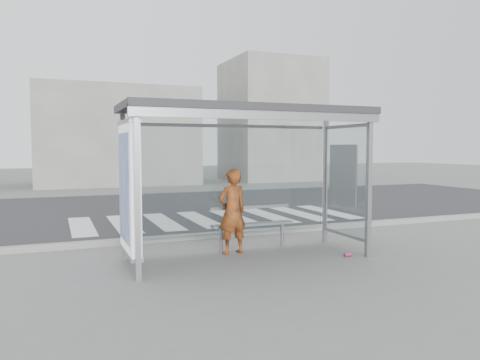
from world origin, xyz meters
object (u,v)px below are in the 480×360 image
Objects in this scene: bus_shelter at (226,144)px; person at (232,211)px; soda_can at (348,255)px; bench at (252,224)px.

bus_shelter reaches higher than person.
person reaches higher than soda_can.
bus_shelter is at bearing 44.57° from person.
bus_shelter is at bearing 163.26° from soda_can.
soda_can is at bearing -40.34° from bench.
soda_can is at bearing -16.74° from bus_shelter.
bus_shelter reaches higher than bench.
bus_shelter is at bearing -143.63° from bench.
bench is at bearing 139.66° from soda_can.
bench is 1.82m from soda_can.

